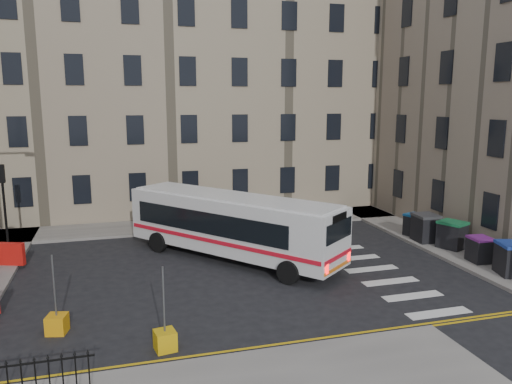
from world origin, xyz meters
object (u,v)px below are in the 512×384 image
wheelie_bin_a (512,259)px  bollard_chevron (165,340)px  wheelie_bin_b (480,249)px  wheelie_bin_c (452,235)px  wheelie_bin_d (426,228)px  bus (232,224)px  wheelie_bin_e (416,225)px  bollard_yellow (57,324)px

wheelie_bin_a → bollard_chevron: bearing=-155.4°
wheelie_bin_b → bollard_chevron: size_ratio=1.89×
wheelie_bin_a → wheelie_bin_c: 3.92m
bollard_chevron → wheelie_bin_d: bearing=28.3°
bollard_chevron → wheelie_bin_a: bearing=8.7°
bus → wheelie_bin_a: (10.64, -5.62, -0.87)m
wheelie_bin_e → bollard_yellow: 18.58m
wheelie_bin_e → bollard_yellow: size_ratio=2.16×
wheelie_bin_d → wheelie_bin_e: size_ratio=1.09×
bus → wheelie_bin_c: bearing=-47.8°
wheelie_bin_a → wheelie_bin_c: (0.06, 3.92, -0.01)m
wheelie_bin_b → bollard_yellow: (-17.65, -1.95, -0.42)m
wheelie_bin_a → wheelie_bin_b: 1.78m
bus → wheelie_bin_e: bus is taller
wheelie_bin_d → bollard_chevron: bearing=-148.7°
bus → bollard_yellow: size_ratio=16.65×
wheelie_bin_b → wheelie_bin_c: size_ratio=0.74×
wheelie_bin_a → wheelie_bin_e: wheelie_bin_a is taller
bollard_yellow → bollard_chevron: size_ratio=1.00×
wheelie_bin_a → wheelie_bin_b: wheelie_bin_a is taller
wheelie_bin_a → bollard_chevron: (-14.52, -2.23, -0.54)m
wheelie_bin_b → wheelie_bin_c: bearing=91.2°
bus → wheelie_bin_a: 12.06m
wheelie_bin_e → wheelie_bin_b: bearing=-104.5°
wheelie_bin_d → bollard_yellow: wheelie_bin_d is taller
bollard_yellow → bollard_chevron: same height
wheelie_bin_b → bollard_yellow: 17.77m
wheelie_bin_a → wheelie_bin_b: bearing=108.6°
bollard_yellow → bollard_chevron: bearing=-32.6°
wheelie_bin_e → bollard_chevron: bearing=-166.6°
bus → wheelie_bin_d: size_ratio=7.09×
bus → wheelie_bin_a: bus is taller
wheelie_bin_a → wheelie_bin_b: size_ratio=1.30×
wheelie_bin_b → bollard_yellow: wheelie_bin_b is taller
bus → bollard_yellow: bus is taller
bus → wheelie_bin_b: size_ratio=8.82×
wheelie_bin_c → bollard_yellow: 18.27m
bus → bollard_chevron: bus is taller
bollard_yellow → wheelie_bin_c: bearing=13.0°
bollard_yellow → wheelie_bin_b: bearing=6.3°
wheelie_bin_a → wheelie_bin_e: size_ratio=1.14×
bollard_yellow → bollard_chevron: (3.21, -2.05, 0.00)m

